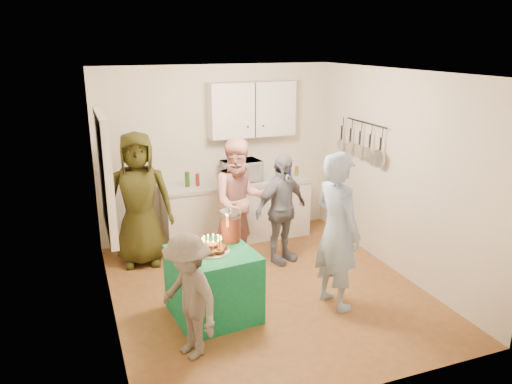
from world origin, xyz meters
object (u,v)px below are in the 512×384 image
object	(u,v)px
party_table	(213,284)
man_birthday	(337,231)
punch_jar	(231,227)
woman_back_center	(240,202)
counter	(237,212)
woman_back_right	(281,209)
woman_back_left	(139,199)
child_near_left	(189,297)
microwave	(241,171)

from	to	relation	value
party_table	man_birthday	distance (m)	1.48
punch_jar	woman_back_center	xyz separation A→B (m)	(0.46, 1.01, -0.07)
counter	woman_back_right	xyz separation A→B (m)	(0.30, -1.00, 0.32)
woman_back_left	punch_jar	bearing A→B (deg)	-52.65
punch_jar	child_near_left	bearing A→B (deg)	-129.40
party_table	man_birthday	size ratio (longest dim) A/B	0.47
child_near_left	woman_back_center	bearing A→B (deg)	128.09
woman_back_left	woman_back_right	world-z (taller)	woman_back_left
counter	woman_back_left	world-z (taller)	woman_back_left
woman_back_right	child_near_left	size ratio (longest dim) A/B	1.21
punch_jar	woman_back_center	world-z (taller)	woman_back_center
man_birthday	child_near_left	world-z (taller)	man_birthday
counter	child_near_left	size ratio (longest dim) A/B	1.76
child_near_left	woman_back_left	bearing A→B (deg)	162.98
microwave	party_table	bearing A→B (deg)	-122.65
woman_back_left	woman_back_right	distance (m)	1.90
party_table	woman_back_right	distance (m)	1.68
woman_back_center	party_table	bearing A→B (deg)	-116.18
counter	woman_back_right	size ratio (longest dim) A/B	1.46
counter	man_birthday	size ratio (longest dim) A/B	1.22
counter	child_near_left	world-z (taller)	child_near_left
party_table	child_near_left	size ratio (longest dim) A/B	0.68
counter	party_table	world-z (taller)	counter
microwave	woman_back_left	xyz separation A→B (m)	(-1.57, -0.38, -0.16)
woman_back_left	woman_back_center	world-z (taller)	woman_back_left
counter	man_birthday	distance (m)	2.39
woman_back_left	woman_back_right	bearing A→B (deg)	-11.12
counter	woman_back_center	world-z (taller)	woman_back_center
man_birthday	woman_back_left	distance (m)	2.70
counter	party_table	bearing A→B (deg)	-115.24
woman_back_left	woman_back_right	xyz separation A→B (m)	(1.79, -0.62, -0.16)
woman_back_center	child_near_left	bearing A→B (deg)	-117.02
punch_jar	woman_back_right	xyz separation A→B (m)	(0.98, 0.82, -0.18)
man_birthday	woman_back_right	bearing A→B (deg)	-7.43
woman_back_center	woman_back_right	world-z (taller)	woman_back_center
man_birthday	microwave	bearing A→B (deg)	-3.84
microwave	party_table	distance (m)	2.39
party_table	child_near_left	xyz separation A→B (m)	(-0.41, -0.62, 0.24)
counter	woman_back_right	world-z (taller)	woman_back_right
counter	man_birthday	xyz separation A→B (m)	(0.40, -2.31, 0.47)
woman_back_left	woman_back_center	xyz separation A→B (m)	(1.27, -0.43, -0.05)
woman_back_left	child_near_left	xyz separation A→B (m)	(0.12, -2.29, -0.28)
man_birthday	woman_back_center	size ratio (longest dim) A/B	1.05
counter	punch_jar	size ratio (longest dim) A/B	6.47
man_birthday	woman_back_center	distance (m)	1.62
man_birthday	child_near_left	bearing A→B (deg)	89.57
microwave	child_near_left	size ratio (longest dim) A/B	0.45
man_birthday	counter	bearing A→B (deg)	-2.06
punch_jar	woman_back_right	bearing A→B (deg)	40.09
microwave	child_near_left	world-z (taller)	child_near_left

